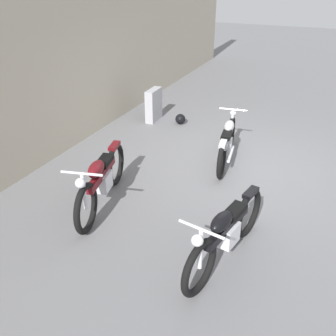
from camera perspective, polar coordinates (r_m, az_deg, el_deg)
name	(u,v)px	position (r m, az deg, el deg)	size (l,w,h in m)	color
ground_plane	(239,167)	(7.27, 10.61, 0.18)	(40.00, 40.00, 0.00)	slate
building_wall	(72,55)	(8.15, -14.17, 16.15)	(18.00, 0.30, 3.55)	#B2A893
stone_marker	(154,105)	(9.28, -2.16, 9.44)	(0.58, 0.20, 0.77)	#9E9EA3
helmet	(180,119)	(9.12, 1.87, 7.36)	(0.24, 0.24, 0.24)	black
motorcycle_silver	(227,142)	(7.26, 8.88, 3.93)	(1.92, 0.57, 0.86)	black
motorcycle_black	(226,233)	(4.80, 8.70, -9.62)	(1.99, 0.64, 0.90)	black
motorcycle_maroon	(101,180)	(5.89, -9.97, -1.76)	(2.06, 0.73, 0.94)	black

